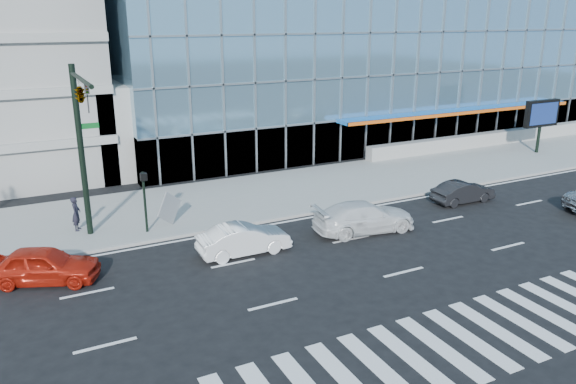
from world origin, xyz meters
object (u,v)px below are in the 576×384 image
(traffic_signal, at_px, (81,114))
(tilted_panel, at_px, (169,208))
(dark_sedan, at_px, (463,192))
(marquee_sign, at_px, (542,114))
(white_sedan, at_px, (244,239))
(pedestrian, at_px, (76,214))
(ped_signal_post, at_px, (144,193))
(white_suv, at_px, (364,217))
(red_sedan, at_px, (44,265))

(traffic_signal, bearing_deg, tilted_panel, 11.23)
(traffic_signal, height_order, dark_sedan, traffic_signal)
(marquee_sign, bearing_deg, white_sedan, -165.11)
(marquee_sign, height_order, tilted_panel, marquee_sign)
(traffic_signal, height_order, pedestrian, traffic_signal)
(marquee_sign, bearing_deg, ped_signal_post, -174.29)
(traffic_signal, relative_size, ped_signal_post, 2.67)
(white_suv, height_order, pedestrian, pedestrian)
(white_sedan, bearing_deg, traffic_signal, 57.66)
(traffic_signal, height_order, tilted_panel, traffic_signal)
(marquee_sign, relative_size, white_sedan, 0.97)
(traffic_signal, bearing_deg, ped_signal_post, 8.52)
(marquee_sign, bearing_deg, tilted_panel, -174.76)
(white_suv, bearing_deg, white_sedan, 95.15)
(red_sedan, relative_size, tilted_panel, 3.31)
(traffic_signal, height_order, ped_signal_post, traffic_signal)
(white_suv, relative_size, pedestrian, 3.05)
(white_suv, bearing_deg, tilted_panel, 67.31)
(white_sedan, relative_size, tilted_panel, 3.19)
(traffic_signal, xyz_separation_m, red_sedan, (-2.35, -2.83, -5.43))
(traffic_signal, xyz_separation_m, dark_sedan, (19.66, -2.77, -5.55))
(ped_signal_post, height_order, tilted_panel, ped_signal_post)
(ped_signal_post, height_order, white_sedan, ped_signal_post)
(traffic_signal, height_order, white_suv, traffic_signal)
(traffic_signal, bearing_deg, red_sedan, -129.65)
(marquee_sign, relative_size, pedestrian, 2.38)
(red_sedan, xyz_separation_m, tilted_panel, (6.08, 3.57, 0.33))
(ped_signal_post, relative_size, tilted_panel, 2.31)
(red_sedan, bearing_deg, white_suv, -71.15)
(dark_sedan, bearing_deg, red_sedan, 90.74)
(traffic_signal, relative_size, pedestrian, 4.75)
(white_suv, distance_m, white_sedan, 6.32)
(dark_sedan, relative_size, pedestrian, 2.22)
(white_suv, height_order, dark_sedan, white_suv)
(traffic_signal, distance_m, pedestrian, 5.63)
(dark_sedan, bearing_deg, white_sedan, 94.85)
(marquee_sign, distance_m, dark_sedan, 14.90)
(white_sedan, height_order, pedestrian, pedestrian)
(pedestrian, bearing_deg, white_sedan, -113.30)
(white_suv, relative_size, tilted_panel, 3.95)
(white_sedan, bearing_deg, ped_signal_post, 39.33)
(white_suv, xyz_separation_m, red_sedan, (-14.49, 1.12, -0.01))
(white_sedan, relative_size, pedestrian, 2.46)
(white_suv, distance_m, pedestrian, 14.03)
(marquee_sign, xyz_separation_m, tilted_panel, (-29.26, -2.68, -2.01))
(white_suv, distance_m, dark_sedan, 7.62)
(traffic_signal, distance_m, dark_sedan, 20.62)
(dark_sedan, height_order, pedestrian, pedestrian)
(dark_sedan, bearing_deg, tilted_panel, 78.15)
(ped_signal_post, relative_size, marquee_sign, 0.75)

